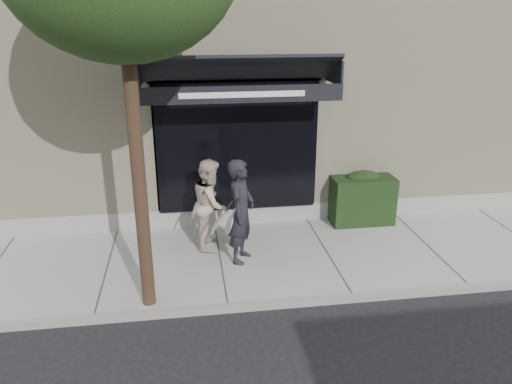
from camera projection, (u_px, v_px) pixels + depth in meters
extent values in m
plane|color=black|center=(326.00, 257.00, 9.43)|extent=(80.00, 80.00, 0.00)
cube|color=#9C9B96|center=(326.00, 254.00, 9.41)|extent=(20.00, 3.00, 0.12)
cube|color=gray|center=(353.00, 298.00, 7.96)|extent=(20.00, 0.10, 0.14)
cube|color=beige|center=(279.00, 75.00, 13.11)|extent=(14.00, 7.00, 5.50)
cube|color=gray|center=(305.00, 211.00, 10.92)|extent=(14.02, 0.42, 0.50)
cube|color=black|center=(237.00, 146.00, 10.04)|extent=(3.20, 0.30, 2.60)
cube|color=gray|center=(156.00, 147.00, 9.96)|extent=(0.08, 0.40, 2.60)
cube|color=gray|center=(312.00, 142.00, 10.39)|extent=(0.08, 0.40, 2.60)
cube|color=gray|center=(235.00, 78.00, 9.71)|extent=(3.36, 0.40, 0.12)
cube|color=black|center=(239.00, 68.00, 8.97)|extent=(3.60, 1.03, 0.55)
cube|color=black|center=(242.00, 94.00, 8.64)|extent=(3.60, 0.05, 0.30)
cube|color=white|center=(243.00, 95.00, 8.62)|extent=(2.20, 0.01, 0.10)
cube|color=black|center=(138.00, 74.00, 8.76)|extent=(0.04, 1.00, 0.45)
cube|color=black|center=(334.00, 71.00, 9.24)|extent=(0.04, 1.00, 0.45)
cube|color=black|center=(361.00, 199.00, 10.52)|extent=(1.30, 0.70, 1.00)
ellipsoid|color=black|center=(363.00, 177.00, 10.35)|extent=(0.71, 0.38, 0.27)
cylinder|color=black|center=(137.00, 162.00, 6.95)|extent=(0.20, 0.20, 4.80)
imported|color=black|center=(241.00, 211.00, 8.75)|extent=(0.69, 0.81, 1.89)
torus|color=silver|center=(229.00, 225.00, 8.47)|extent=(0.15, 0.31, 0.29)
cylinder|color=silver|center=(229.00, 225.00, 8.47)|extent=(0.12, 0.28, 0.25)
cylinder|color=silver|center=(229.00, 225.00, 8.47)|extent=(0.18, 0.03, 0.08)
cylinder|color=black|center=(229.00, 225.00, 8.47)|extent=(0.20, 0.05, 0.10)
torus|color=silver|center=(216.00, 225.00, 8.45)|extent=(0.22, 0.32, 0.27)
cylinder|color=silver|center=(216.00, 225.00, 8.45)|extent=(0.18, 0.29, 0.23)
cylinder|color=silver|center=(216.00, 225.00, 8.45)|extent=(0.16, 0.04, 0.11)
cylinder|color=black|center=(216.00, 225.00, 8.45)|extent=(0.19, 0.05, 0.13)
imported|color=beige|center=(211.00, 204.00, 9.32)|extent=(0.78, 0.93, 1.72)
torus|color=silver|center=(195.00, 210.00, 9.07)|extent=(0.17, 0.31, 0.28)
cylinder|color=silver|center=(195.00, 210.00, 9.07)|extent=(0.14, 0.27, 0.24)
cylinder|color=silver|center=(195.00, 210.00, 9.07)|extent=(0.17, 0.03, 0.10)
cylinder|color=black|center=(195.00, 210.00, 9.07)|extent=(0.19, 0.04, 0.12)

